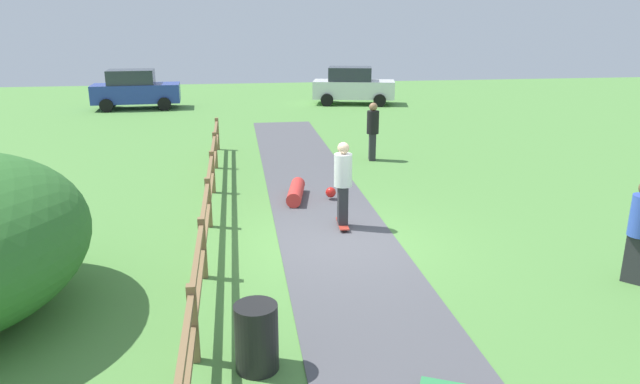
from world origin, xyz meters
name	(u,v)px	position (x,y,z in m)	size (l,w,h in m)	color
ground_plane	(338,242)	(0.00, 0.00, 0.00)	(60.00, 60.00, 0.00)	#568E42
asphalt_path	(338,241)	(0.00, 0.00, 0.01)	(2.40, 28.00, 0.02)	#515156
wooden_fence	(206,217)	(-2.60, 0.00, 0.67)	(0.12, 18.12, 1.10)	olive
trash_bin	(257,337)	(-1.80, -4.14, 0.45)	(0.56, 0.56, 0.90)	black
skater_riding	(343,180)	(0.24, 0.81, 1.06)	(0.40, 0.81, 1.86)	#B23326
skater_fallen	(299,192)	(-0.47, 2.93, 0.20)	(1.30, 1.53, 0.36)	red
bystander_blue	(640,227)	(4.66, -2.53, 1.00)	(0.54, 0.54, 1.80)	#2D2D33
bystander_black	(373,129)	(2.30, 6.75, 1.01)	(0.43, 0.43, 1.83)	#2D2D33
parked_car_white	(353,86)	(4.19, 19.08, 0.96)	(4.47, 2.69, 1.92)	silver
parked_car_blue	(135,89)	(-6.84, 19.07, 0.96)	(4.28, 2.17, 1.92)	#283D99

